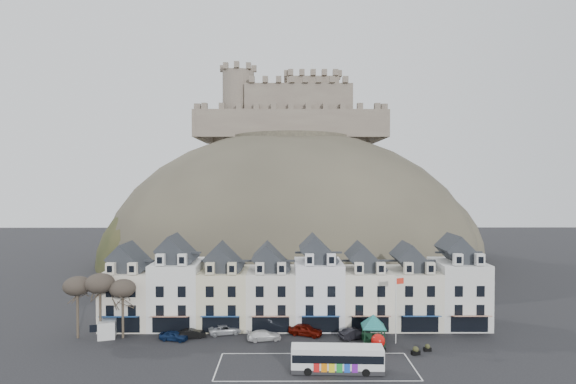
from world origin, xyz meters
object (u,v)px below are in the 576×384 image
object	(u,v)px
red_buoy	(378,342)
car_charcoal	(355,333)
white_van	(108,326)
car_maroon	(305,330)
bus_shelter	(373,321)
flagpole	(397,305)
bus	(337,358)
car_navy	(174,336)
car_white	(264,335)
car_silver	(225,329)
car_black	(192,334)

from	to	relation	value
red_buoy	car_charcoal	size ratio (longest dim) A/B	0.50
white_van	car_maroon	xyz separation A→B (m)	(26.79, -0.55, -0.35)
red_buoy	car_maroon	bearing A→B (deg)	147.17
bus_shelter	flagpole	world-z (taller)	flagpole
bus	car_navy	bearing A→B (deg)	156.97
bus	white_van	world-z (taller)	bus
car_white	car_maroon	world-z (taller)	car_maroon
red_buoy	car_silver	size ratio (longest dim) A/B	0.48
bus_shelter	car_charcoal	distance (m)	3.59
bus	car_silver	xyz separation A→B (m)	(-13.87, 12.18, -0.94)
flagpole	car_silver	size ratio (longest dim) A/B	1.95
red_buoy	car_white	bearing A→B (deg)	164.88
car_navy	car_maroon	xyz separation A→B (m)	(17.32, 1.82, 0.14)
bus_shelter	car_black	xyz separation A→B (m)	(-23.73, 2.12, -2.33)
car_maroon	car_navy	bearing A→B (deg)	117.54
white_van	car_white	bearing A→B (deg)	-21.10
white_van	car_white	distance (m)	21.42
bus_shelter	car_charcoal	size ratio (longest dim) A/B	1.42
bus_shelter	car_maroon	xyz separation A→B (m)	(-8.57, 3.13, -2.17)
car_navy	car_black	size ratio (longest dim) A/B	1.01
white_van	car_charcoal	xyz separation A→B (m)	(33.29, -1.81, -0.44)
bus_shelter	car_white	world-z (taller)	bus_shelter
car_navy	bus_shelter	bearing A→B (deg)	-79.47
bus	car_charcoal	distance (m)	10.87
car_charcoal	bus_shelter	bearing A→B (deg)	-153.07
car_white	flagpole	bearing A→B (deg)	-105.39
flagpole	car_maroon	bearing A→B (deg)	165.61
car_black	car_maroon	xyz separation A→B (m)	(15.17, 1.00, 0.17)
car_white	car_navy	bearing A→B (deg)	78.87
bus	flagpole	world-z (taller)	flagpole
flagpole	car_charcoal	distance (m)	6.83
bus	red_buoy	world-z (taller)	bus
car_white	car_maroon	size ratio (longest dim) A/B	0.97
car_silver	car_black	bearing A→B (deg)	94.03
car_white	car_charcoal	xyz separation A→B (m)	(12.00, 0.51, 0.05)
red_buoy	white_van	size ratio (longest dim) A/B	0.40
car_navy	car_maroon	bearing A→B (deg)	-70.58
car_black	car_charcoal	distance (m)	21.66
white_van	car_silver	xyz separation A→B (m)	(15.87, 0.12, -0.51)
car_maroon	car_charcoal	bearing A→B (deg)	-79.44
bus	car_black	distance (m)	20.96
bus	car_maroon	bearing A→B (deg)	106.88
car_white	car_maroon	xyz separation A→B (m)	(5.50, 1.77, 0.13)
red_buoy	flagpole	xyz separation A→B (m)	(2.89, 2.63, 3.86)
car_charcoal	flagpole	bearing A→B (deg)	-129.65
car_silver	bus_shelter	bearing A→B (deg)	-118.64
white_van	bus	bearing A→B (deg)	-36.93
red_buoy	car_maroon	size ratio (longest dim) A/B	0.46
bus_shelter	red_buoy	bearing A→B (deg)	-83.72
bus_shelter	red_buoy	xyz separation A→B (m)	(0.11, -2.47, -1.87)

